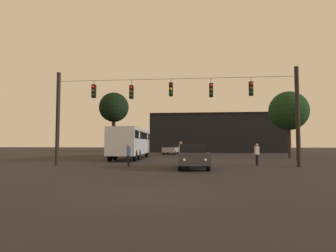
{
  "coord_description": "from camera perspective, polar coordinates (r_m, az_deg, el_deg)",
  "views": [
    {
      "loc": [
        1.64,
        -8.84,
        1.54
      ],
      "look_at": [
        -0.2,
        9.75,
        2.69
      ],
      "focal_mm": 30.81,
      "sensor_mm": 36.0,
      "label": 1
    }
  ],
  "objects": [
    {
      "name": "pedestrian_crossing_left",
      "position": [
        19.95,
        -7.82,
        -5.49
      ],
      "size": [
        0.34,
        0.42,
        1.51
      ],
      "color": "black",
      "rests_on": "ground"
    },
    {
      "name": "pedestrian_crossing_center",
      "position": [
        22.32,
        2.52,
        -4.98
      ],
      "size": [
        0.31,
        0.4,
        1.71
      ],
      "color": "black",
      "rests_on": "ground"
    },
    {
      "name": "tree_behind_building",
      "position": [
        34.76,
        22.76,
        2.76
      ],
      "size": [
        4.33,
        4.33,
        7.36
      ],
      "color": "#2D2116",
      "rests_on": "ground"
    },
    {
      "name": "car_near_right",
      "position": [
        17.98,
        4.92,
        -5.88
      ],
      "size": [
        2.06,
        4.42,
        1.52
      ],
      "color": "#2D2D33",
      "rests_on": "ground"
    },
    {
      "name": "ground_plane",
      "position": [
        33.42,
        2.87,
        -6.15
      ],
      "size": [
        168.0,
        168.0,
        0.0
      ],
      "primitive_type": "plane",
      "color": "black",
      "rests_on": "ground"
    },
    {
      "name": "pedestrian_crossing_right",
      "position": [
        21.49,
        17.17,
        -5.14
      ],
      "size": [
        0.29,
        0.39,
        1.56
      ],
      "color": "black",
      "rests_on": "ground"
    },
    {
      "name": "car_far_left",
      "position": [
        41.91,
        0.57,
        -4.53
      ],
      "size": [
        2.17,
        4.45,
        1.52
      ],
      "color": "#99999E",
      "rests_on": "ground"
    },
    {
      "name": "corner_building",
      "position": [
        54.47,
        9.36,
        -1.45
      ],
      "size": [
        23.25,
        9.74,
        6.9
      ],
      "color": "black",
      "rests_on": "ground"
    },
    {
      "name": "city_bus",
      "position": [
        29.64,
        -7.3,
        -2.86
      ],
      "size": [
        3.01,
        11.1,
        3.0
      ],
      "color": "#B7BCC6",
      "rests_on": "ground"
    },
    {
      "name": "overhead_signal_span",
      "position": [
        20.12,
        0.81,
        3.53
      ],
      "size": [
        17.03,
        0.44,
        6.74
      ],
      "color": "black",
      "rests_on": "ground"
    },
    {
      "name": "tree_left_silhouette",
      "position": [
        38.1,
        -10.66,
        3.56
      ],
      "size": [
        3.84,
        3.84,
        8.18
      ],
      "color": "black",
      "rests_on": "ground"
    }
  ]
}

